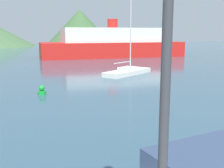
{
  "coord_description": "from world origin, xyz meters",
  "views": [
    {
      "loc": [
        -6.95,
        -2.55,
        4.47
      ],
      "look_at": [
        -0.52,
        14.0,
        1.2
      ],
      "focal_mm": 45.0,
      "sensor_mm": 36.0,
      "label": 1
    }
  ],
  "objects": [
    {
      "name": "sailboat_inner",
      "position": [
        5.51,
        24.86,
        0.37
      ],
      "size": [
        6.56,
        4.99,
        8.71
      ],
      "rotation": [
        0.0,
        0.0,
        0.54
      ],
      "color": "white",
      "rests_on": "ground_plane"
    },
    {
      "name": "ferry_distant",
      "position": [
        12.15,
        46.37,
        2.34
      ],
      "size": [
        26.62,
        9.17,
        6.91
      ],
      "rotation": [
        0.0,
        0.0,
        -0.07
      ],
      "color": "red",
      "rests_on": "ground_plane"
    },
    {
      "name": "buoy_marker",
      "position": [
        -4.48,
        17.98,
        0.28
      ],
      "size": [
        0.6,
        0.6,
        0.69
      ],
      "color": "green",
      "rests_on": "ground_plane"
    },
    {
      "name": "hill_central",
      "position": [
        22.61,
        109.15,
        6.78
      ],
      "size": [
        26.26,
        26.26,
        13.55
      ],
      "color": "#3D6038",
      "rests_on": "ground_plane"
    }
  ]
}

